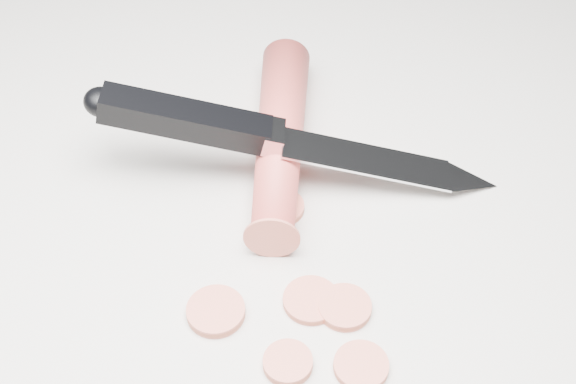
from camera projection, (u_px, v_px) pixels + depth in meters
name	position (u px, v px, depth m)	size (l,w,h in m)	color
ground	(248.00, 239.00, 0.56)	(2.40, 2.40, 0.00)	beige
carrot	(280.00, 138.00, 0.60)	(0.03, 0.03, 0.19)	#C93734
carrot_slice_0	(311.00, 300.00, 0.52)	(0.04, 0.04, 0.01)	#D4614C
carrot_slice_1	(282.00, 207.00, 0.58)	(0.03, 0.03, 0.01)	#D4614C
carrot_slice_2	(216.00, 311.00, 0.51)	(0.04, 0.04, 0.01)	#D4614C
carrot_slice_3	(361.00, 366.00, 0.49)	(0.03, 0.03, 0.01)	#D4614C
carrot_slice_4	(345.00, 307.00, 0.52)	(0.03, 0.03, 0.01)	#D4614C
carrot_slice_5	(288.00, 363.00, 0.49)	(0.03, 0.03, 0.01)	#D4614C
kitchen_knife	(297.00, 138.00, 0.57)	(0.27, 0.18, 0.08)	silver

